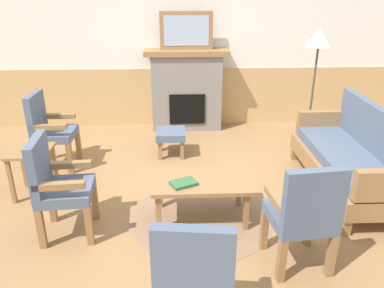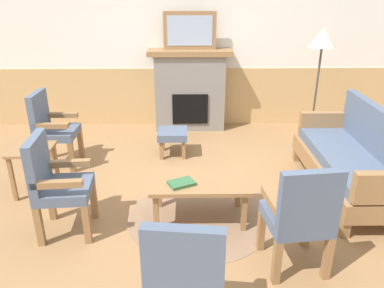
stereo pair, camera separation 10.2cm
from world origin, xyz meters
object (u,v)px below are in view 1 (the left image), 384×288
at_px(armchair_near_fireplace, 49,127).
at_px(armchair_by_window_left, 57,183).
at_px(coffee_table, 201,184).
at_px(book_on_table, 184,183).
at_px(armchair_front_center, 195,275).
at_px(footstool, 171,136).
at_px(couch, 350,158).
at_px(armchair_front_left, 304,212).
at_px(floor_lamp_by_couch, 319,45).
at_px(side_table, 31,159).
at_px(framed_picture, 186,31).
at_px(fireplace, 187,89).

height_order(armchair_near_fireplace, armchair_by_window_left, same).
height_order(coffee_table, book_on_table, book_on_table).
distance_m(armchair_by_window_left, armchair_front_center, 1.72).
bearing_deg(footstool, book_on_table, -85.16).
xyz_separation_m(couch, armchair_front_left, (-0.94, -1.27, 0.14)).
relative_size(footstool, armchair_near_fireplace, 0.41).
height_order(couch, armchair_by_window_left, same).
xyz_separation_m(book_on_table, armchair_front_center, (0.04, -1.33, 0.08)).
distance_m(armchair_front_left, floor_lamp_by_couch, 2.93).
distance_m(armchair_front_left, side_table, 2.92).
height_order(framed_picture, footstool, framed_picture).
height_order(armchair_by_window_left, armchair_front_left, same).
bearing_deg(armchair_front_left, armchair_front_center, -143.99).
relative_size(framed_picture, armchair_near_fireplace, 0.82).
height_order(armchair_by_window_left, floor_lamp_by_couch, floor_lamp_by_couch).
relative_size(book_on_table, armchair_front_center, 0.24).
height_order(couch, armchair_near_fireplace, same).
relative_size(book_on_table, floor_lamp_by_couch, 0.14).
height_order(framed_picture, couch, framed_picture).
bearing_deg(book_on_table, footstool, 94.84).
distance_m(book_on_table, armchair_front_left, 1.16).
height_order(book_on_table, armchair_front_center, armchair_front_center).
bearing_deg(couch, armchair_by_window_left, -167.11).
xyz_separation_m(armchair_near_fireplace, armchair_front_left, (2.62, -2.03, 0.00)).
bearing_deg(coffee_table, footstool, 101.44).
height_order(footstool, floor_lamp_by_couch, floor_lamp_by_couch).
distance_m(book_on_table, side_table, 1.78).
height_order(armchair_front_center, floor_lamp_by_couch, floor_lamp_by_couch).
height_order(footstool, armchair_by_window_left, armchair_by_window_left).
relative_size(armchair_near_fireplace, armchair_by_window_left, 1.00).
relative_size(armchair_front_center, floor_lamp_by_couch, 0.58).
bearing_deg(armchair_front_center, armchair_front_left, 36.01).
bearing_deg(armchair_front_left, armchair_by_window_left, 164.88).
height_order(framed_picture, side_table, framed_picture).
height_order(fireplace, coffee_table, fireplace).
xyz_separation_m(couch, side_table, (-3.55, 0.04, 0.04)).
relative_size(framed_picture, armchair_front_left, 0.82).
bearing_deg(floor_lamp_by_couch, armchair_front_left, -109.50).
height_order(couch, footstool, couch).
relative_size(couch, armchair_by_window_left, 1.84).
height_order(footstool, side_table, side_table).
bearing_deg(book_on_table, fireplace, 87.66).
bearing_deg(armchair_near_fireplace, book_on_table, -39.18).
distance_m(couch, side_table, 3.55).
height_order(coffee_table, armchair_by_window_left, armchair_by_window_left).
distance_m(footstool, armchair_by_window_left, 2.04).
distance_m(framed_picture, floor_lamp_by_couch, 1.93).
bearing_deg(fireplace, side_table, -130.34).
bearing_deg(footstool, framed_picture, 76.80).
distance_m(armchair_near_fireplace, side_table, 0.73).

